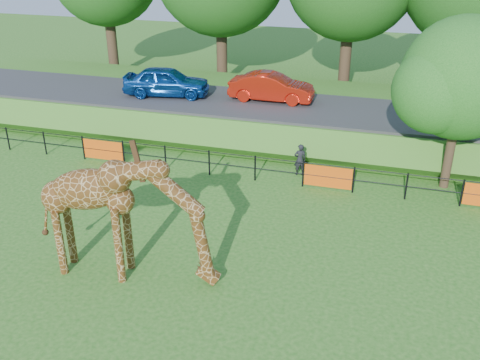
% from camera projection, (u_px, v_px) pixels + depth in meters
% --- Properties ---
extents(ground, '(90.00, 90.00, 0.00)m').
position_uv_depth(ground, '(183.00, 296.00, 15.28)').
color(ground, '#246318').
rests_on(ground, ground).
extents(giraffe, '(5.51, 1.47, 3.89)m').
position_uv_depth(giraffe, '(126.00, 218.00, 15.38)').
color(giraffe, '#533011').
rests_on(giraffe, ground).
extents(perimeter_fence, '(28.07, 0.10, 1.10)m').
position_uv_depth(perimeter_fence, '(255.00, 168.00, 21.97)').
color(perimeter_fence, black).
rests_on(perimeter_fence, ground).
extents(embankment, '(40.00, 9.00, 1.30)m').
position_uv_depth(embankment, '(291.00, 111.00, 28.43)').
color(embankment, '#246318').
rests_on(embankment, ground).
extents(road, '(40.00, 5.00, 0.12)m').
position_uv_depth(road, '(286.00, 107.00, 26.82)').
color(road, '#313134').
rests_on(road, embankment).
extents(car_blue, '(4.73, 2.55, 1.53)m').
position_uv_depth(car_blue, '(167.00, 81.00, 28.04)').
color(car_blue, '#134AA2').
rests_on(car_blue, road).
extents(car_red, '(4.30, 1.51, 1.42)m').
position_uv_depth(car_red, '(272.00, 87.00, 27.25)').
color(car_red, '#B81D0D').
rests_on(car_red, road).
extents(visitor, '(0.59, 0.49, 1.39)m').
position_uv_depth(visitor, '(300.00, 160.00, 22.41)').
color(visitor, black).
rests_on(visitor, ground).
extents(tree_east, '(5.40, 4.71, 6.76)m').
position_uv_depth(tree_east, '(465.00, 83.00, 19.85)').
color(tree_east, '#2D2214').
rests_on(tree_east, ground).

